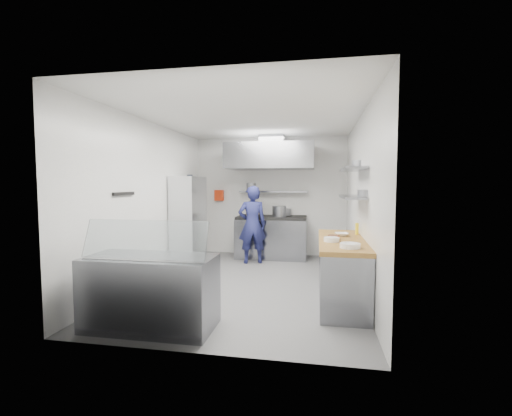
% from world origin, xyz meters
% --- Properties ---
extents(floor, '(5.00, 5.00, 0.00)m').
position_xyz_m(floor, '(0.00, 0.00, 0.00)').
color(floor, '#49494B').
rests_on(floor, ground).
extents(ceiling, '(5.00, 5.00, 0.00)m').
position_xyz_m(ceiling, '(0.00, 0.00, 2.80)').
color(ceiling, silver).
rests_on(ceiling, wall_back).
extents(wall_back, '(3.60, 2.80, 0.02)m').
position_xyz_m(wall_back, '(0.00, 2.50, 1.40)').
color(wall_back, white).
rests_on(wall_back, floor).
extents(wall_front, '(3.60, 2.80, 0.02)m').
position_xyz_m(wall_front, '(0.00, -2.50, 1.40)').
color(wall_front, white).
rests_on(wall_front, floor).
extents(wall_left, '(2.80, 5.00, 0.02)m').
position_xyz_m(wall_left, '(-1.80, 0.00, 1.40)').
color(wall_left, white).
rests_on(wall_left, floor).
extents(wall_right, '(2.80, 5.00, 0.02)m').
position_xyz_m(wall_right, '(1.80, 0.00, 1.40)').
color(wall_right, white).
rests_on(wall_right, floor).
extents(gas_range, '(1.60, 0.80, 0.90)m').
position_xyz_m(gas_range, '(0.10, 2.10, 0.45)').
color(gas_range, gray).
rests_on(gas_range, floor).
extents(cooktop, '(1.57, 0.78, 0.06)m').
position_xyz_m(cooktop, '(0.10, 2.10, 0.93)').
color(cooktop, black).
rests_on(cooktop, gas_range).
extents(stock_pot_left, '(0.27, 0.27, 0.20)m').
position_xyz_m(stock_pot_left, '(-0.35, 2.03, 1.06)').
color(stock_pot_left, slate).
rests_on(stock_pot_left, cooktop).
extents(stock_pot_mid, '(0.32, 0.32, 0.24)m').
position_xyz_m(stock_pot_mid, '(0.28, 2.03, 1.08)').
color(stock_pot_mid, slate).
rests_on(stock_pot_mid, cooktop).
extents(stock_pot_right, '(0.25, 0.25, 0.16)m').
position_xyz_m(stock_pot_right, '(0.39, 2.37, 1.04)').
color(stock_pot_right, slate).
rests_on(stock_pot_right, cooktop).
extents(over_range_shelf, '(1.60, 0.30, 0.04)m').
position_xyz_m(over_range_shelf, '(0.10, 2.34, 1.52)').
color(over_range_shelf, gray).
rests_on(over_range_shelf, wall_back).
extents(shelf_pot_a, '(0.24, 0.24, 0.18)m').
position_xyz_m(shelf_pot_a, '(-0.46, 2.53, 1.63)').
color(shelf_pot_a, slate).
rests_on(shelf_pot_a, over_range_shelf).
extents(extractor_hood, '(1.90, 1.15, 0.55)m').
position_xyz_m(extractor_hood, '(0.10, 1.93, 2.30)').
color(extractor_hood, gray).
rests_on(extractor_hood, wall_back).
extents(hood_duct, '(0.55, 0.55, 0.24)m').
position_xyz_m(hood_duct, '(0.10, 2.15, 2.68)').
color(hood_duct, slate).
rests_on(hood_duct, extractor_hood).
extents(red_firebox, '(0.22, 0.10, 0.26)m').
position_xyz_m(red_firebox, '(-1.25, 2.44, 1.42)').
color(red_firebox, red).
rests_on(red_firebox, wall_back).
extents(chef, '(0.70, 0.57, 1.66)m').
position_xyz_m(chef, '(-0.24, 1.48, 0.83)').
color(chef, '#1A1E4F').
rests_on(chef, floor).
extents(wire_rack, '(0.50, 0.90, 1.85)m').
position_xyz_m(wire_rack, '(-1.53, 1.11, 0.93)').
color(wire_rack, silver).
rests_on(wire_rack, floor).
extents(rack_bin_a, '(0.16, 0.20, 0.18)m').
position_xyz_m(rack_bin_a, '(-1.53, 0.96, 0.80)').
color(rack_bin_a, white).
rests_on(rack_bin_a, wire_rack).
extents(rack_bin_b, '(0.16, 0.20, 0.18)m').
position_xyz_m(rack_bin_b, '(-1.53, 1.40, 1.30)').
color(rack_bin_b, yellow).
rests_on(rack_bin_b, wire_rack).
extents(rack_jar, '(0.12, 0.12, 0.18)m').
position_xyz_m(rack_jar, '(-1.48, 1.08, 1.80)').
color(rack_jar, black).
rests_on(rack_jar, wire_rack).
extents(knife_strip, '(0.04, 0.55, 0.05)m').
position_xyz_m(knife_strip, '(-1.78, -0.90, 1.55)').
color(knife_strip, black).
rests_on(knife_strip, wall_left).
extents(prep_counter_base, '(0.62, 2.00, 0.84)m').
position_xyz_m(prep_counter_base, '(1.48, -0.60, 0.42)').
color(prep_counter_base, gray).
rests_on(prep_counter_base, floor).
extents(prep_counter_top, '(0.65, 2.04, 0.06)m').
position_xyz_m(prep_counter_top, '(1.48, -0.60, 0.87)').
color(prep_counter_top, olive).
rests_on(prep_counter_top, prep_counter_base).
extents(plate_stack_a, '(0.25, 0.25, 0.06)m').
position_xyz_m(plate_stack_a, '(1.53, -1.30, 0.93)').
color(plate_stack_a, white).
rests_on(plate_stack_a, prep_counter_top).
extents(plate_stack_b, '(0.21, 0.21, 0.06)m').
position_xyz_m(plate_stack_b, '(1.33, -0.86, 0.93)').
color(plate_stack_b, white).
rests_on(plate_stack_b, prep_counter_top).
extents(copper_pan, '(0.16, 0.16, 0.06)m').
position_xyz_m(copper_pan, '(1.36, -0.65, 0.93)').
color(copper_pan, '#C86838').
rests_on(copper_pan, prep_counter_top).
extents(squeeze_bottle, '(0.05, 0.05, 0.18)m').
position_xyz_m(squeeze_bottle, '(1.75, -0.11, 0.99)').
color(squeeze_bottle, yellow).
rests_on(squeeze_bottle, prep_counter_top).
extents(mixing_bowl, '(0.24, 0.24, 0.05)m').
position_xyz_m(mixing_bowl, '(1.50, -0.32, 0.93)').
color(mixing_bowl, white).
rests_on(mixing_bowl, prep_counter_top).
extents(wall_shelf_lower, '(0.30, 1.30, 0.04)m').
position_xyz_m(wall_shelf_lower, '(1.64, -0.30, 1.50)').
color(wall_shelf_lower, gray).
rests_on(wall_shelf_lower, wall_right).
extents(wall_shelf_upper, '(0.30, 1.30, 0.04)m').
position_xyz_m(wall_shelf_upper, '(1.64, -0.30, 1.92)').
color(wall_shelf_upper, gray).
rests_on(wall_shelf_upper, wall_right).
extents(shelf_pot_c, '(0.21, 0.21, 0.10)m').
position_xyz_m(shelf_pot_c, '(1.78, -0.74, 1.57)').
color(shelf_pot_c, slate).
rests_on(shelf_pot_c, wall_shelf_lower).
extents(shelf_pot_d, '(0.26, 0.26, 0.14)m').
position_xyz_m(shelf_pot_d, '(1.80, 0.13, 2.01)').
color(shelf_pot_d, slate).
rests_on(shelf_pot_d, wall_shelf_upper).
extents(display_case, '(1.50, 0.70, 0.85)m').
position_xyz_m(display_case, '(-0.79, -2.00, 0.42)').
color(display_case, gray).
rests_on(display_case, floor).
extents(display_glass, '(1.47, 0.19, 0.42)m').
position_xyz_m(display_glass, '(-0.79, -2.12, 1.07)').
color(display_glass, silver).
rests_on(display_glass, display_case).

